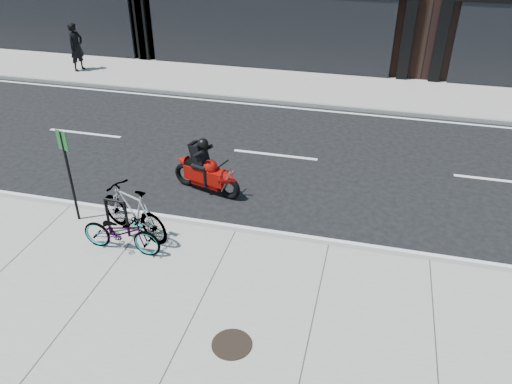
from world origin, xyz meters
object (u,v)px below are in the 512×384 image
(motorcycle, at_px, (209,171))
(sign_post, at_px, (68,168))
(pedestrian, at_px, (76,47))
(bicycle_front, at_px, (121,232))
(manhole_cover, at_px, (232,344))
(bicycle_rear, at_px, (133,211))
(bike_rack, at_px, (117,214))

(motorcycle, relative_size, sign_post, 0.88)
(motorcycle, height_order, pedestrian, pedestrian)
(bicycle_front, relative_size, motorcycle, 0.90)
(bicycle_front, xyz_separation_m, sign_post, (-1.50, 0.78, 0.83))
(manhole_cover, bearing_deg, bicycle_rear, 139.53)
(motorcycle, bearing_deg, bicycle_front, -91.44)
(bike_rack, bearing_deg, bicycle_rear, 17.12)
(bicycle_front, bearing_deg, pedestrian, 36.41)
(bicycle_front, xyz_separation_m, motorcycle, (0.88, 2.80, 0.01))
(pedestrian, distance_m, sign_post, 11.35)
(bicycle_rear, bearing_deg, manhole_cover, 71.25)
(bike_rack, distance_m, manhole_cover, 3.97)
(bicycle_front, relative_size, manhole_cover, 2.54)
(bicycle_front, xyz_separation_m, pedestrian, (-7.33, 10.52, 0.51))
(manhole_cover, bearing_deg, sign_post, 148.78)
(bicycle_rear, bearing_deg, bicycle_front, 22.35)
(bicycle_rear, relative_size, sign_post, 0.89)
(manhole_cover, height_order, sign_post, sign_post)
(bicycle_front, bearing_deg, bicycle_rear, 2.18)
(bike_rack, xyz_separation_m, bicycle_front, (0.34, -0.48, -0.06))
(bike_rack, xyz_separation_m, pedestrian, (-6.99, 10.04, 0.44))
(pedestrian, relative_size, sign_post, 0.89)
(bicycle_rear, bearing_deg, bike_rack, -51.16)
(pedestrian, bearing_deg, bike_rack, -131.87)
(motorcycle, xyz_separation_m, manhole_cover, (1.96, -4.65, -0.44))
(bike_rack, xyz_separation_m, manhole_cover, (3.18, -2.32, -0.50))
(bicycle_front, bearing_deg, sign_post, 63.90)
(bicycle_rear, relative_size, motorcycle, 1.01)
(bike_rack, relative_size, manhole_cover, 1.30)
(pedestrian, height_order, manhole_cover, pedestrian)
(motorcycle, height_order, sign_post, sign_post)
(manhole_cover, bearing_deg, bicycle_front, 147.00)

